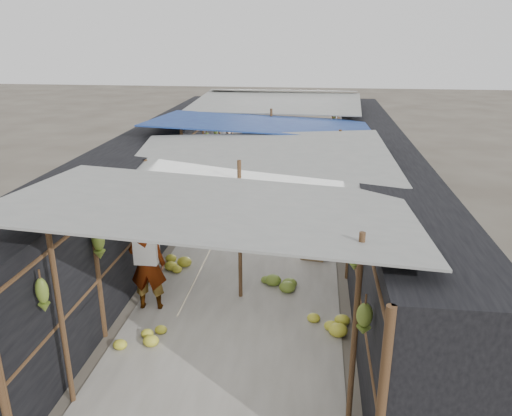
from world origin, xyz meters
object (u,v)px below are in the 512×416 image
at_px(shopper_blue, 271,192).
at_px(vendor_seated, 312,180).
at_px(crate_near, 275,228).
at_px(black_basin, 307,180).
at_px(vendor_elderly, 148,265).

distance_m(shopper_blue, vendor_seated, 2.64).
height_order(crate_near, black_basin, crate_near).
bearing_deg(vendor_seated, vendor_elderly, -50.20).
distance_m(vendor_elderly, vendor_seated, 7.61).
distance_m(crate_near, shopper_blue, 1.15).
xyz_separation_m(crate_near, shopper_blue, (-0.19, 0.96, 0.61)).
bearing_deg(crate_near, black_basin, 67.75).
relative_size(black_basin, vendor_seated, 0.72).
bearing_deg(black_basin, shopper_blue, -104.18).
height_order(crate_near, shopper_blue, shopper_blue).
bearing_deg(vendor_elderly, black_basin, -113.70).
relative_size(crate_near, vendor_seated, 0.61).
relative_size(black_basin, vendor_elderly, 0.35).
bearing_deg(black_basin, vendor_seated, -82.10).
bearing_deg(vendor_elderly, crate_near, -123.12).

